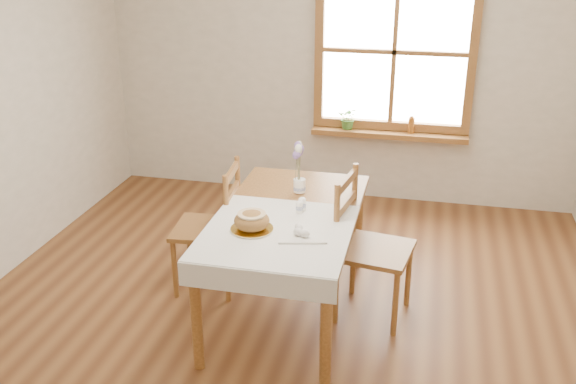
% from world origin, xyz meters
% --- Properties ---
extents(ground, '(5.00, 5.00, 0.00)m').
position_xyz_m(ground, '(0.00, 0.00, 0.00)').
color(ground, brown).
rests_on(ground, ground).
extents(room_walls, '(4.60, 5.10, 2.65)m').
position_xyz_m(room_walls, '(0.00, 0.00, 1.71)').
color(room_walls, beige).
rests_on(room_walls, ground).
extents(window, '(1.46, 0.08, 1.46)m').
position_xyz_m(window, '(0.50, 2.47, 1.45)').
color(window, '#9A622F').
rests_on(window, ground).
extents(window_sill, '(1.46, 0.20, 0.05)m').
position_xyz_m(window_sill, '(0.50, 2.40, 0.69)').
color(window_sill, '#9A622F').
rests_on(window_sill, ground).
extents(dining_table, '(0.90, 1.60, 0.75)m').
position_xyz_m(dining_table, '(0.00, 0.30, 0.66)').
color(dining_table, '#9A622F').
rests_on(dining_table, ground).
extents(table_linen, '(0.91, 0.99, 0.01)m').
position_xyz_m(table_linen, '(0.00, -0.00, 0.76)').
color(table_linen, white).
rests_on(table_linen, dining_table).
extents(chair_left, '(0.51, 0.49, 0.97)m').
position_xyz_m(chair_left, '(-0.66, 0.50, 0.48)').
color(chair_left, '#9A622F').
rests_on(chair_left, ground).
extents(chair_right, '(0.56, 0.54, 1.01)m').
position_xyz_m(chair_right, '(0.58, 0.39, 0.51)').
color(chair_right, '#9A622F').
rests_on(chair_right, ground).
extents(bread_plate, '(0.26, 0.26, 0.01)m').
position_xyz_m(bread_plate, '(-0.16, -0.02, 0.77)').
color(bread_plate, white).
rests_on(bread_plate, table_linen).
extents(bread_loaf, '(0.22, 0.22, 0.12)m').
position_xyz_m(bread_loaf, '(-0.16, -0.02, 0.83)').
color(bread_loaf, olive).
rests_on(bread_loaf, bread_plate).
extents(egg_napkin, '(0.34, 0.31, 0.01)m').
position_xyz_m(egg_napkin, '(0.16, -0.02, 0.77)').
color(egg_napkin, white).
rests_on(egg_napkin, table_linen).
extents(eggs, '(0.26, 0.25, 0.05)m').
position_xyz_m(eggs, '(0.16, -0.02, 0.80)').
color(eggs, silver).
rests_on(eggs, egg_napkin).
extents(salt_shaker, '(0.06, 0.06, 0.09)m').
position_xyz_m(salt_shaker, '(0.09, 0.34, 0.81)').
color(salt_shaker, white).
rests_on(salt_shaker, table_linen).
extents(pepper_shaker, '(0.05, 0.05, 0.09)m').
position_xyz_m(pepper_shaker, '(0.08, 0.30, 0.80)').
color(pepper_shaker, white).
rests_on(pepper_shaker, table_linen).
extents(flower_vase, '(0.11, 0.11, 0.10)m').
position_xyz_m(flower_vase, '(0.00, 0.66, 0.80)').
color(flower_vase, white).
rests_on(flower_vase, dining_table).
extents(lavender_bouquet, '(0.15, 0.15, 0.29)m').
position_xyz_m(lavender_bouquet, '(0.00, 0.66, 0.99)').
color(lavender_bouquet, '#74589C').
rests_on(lavender_bouquet, flower_vase).
extents(potted_plant, '(0.21, 0.23, 0.17)m').
position_xyz_m(potted_plant, '(0.11, 2.40, 0.80)').
color(potted_plant, '#3F732E').
rests_on(potted_plant, window_sill).
extents(amber_bottle, '(0.07, 0.07, 0.17)m').
position_xyz_m(amber_bottle, '(0.70, 2.40, 0.80)').
color(amber_bottle, '#98551C').
rests_on(amber_bottle, window_sill).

